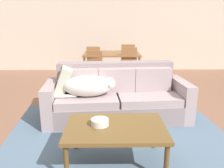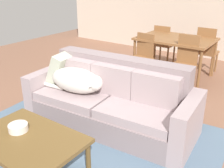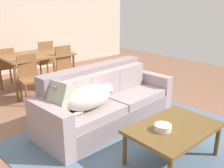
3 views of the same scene
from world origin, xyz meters
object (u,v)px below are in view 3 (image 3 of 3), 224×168
Objects in this scene: couch at (105,102)px; dog_on_left_cushion at (90,97)px; dining_chair_near_left at (30,76)px; coffee_table at (174,130)px; throw_pillow_by_left_arm at (55,98)px; dining_table at (36,57)px; dining_chair_far_right at (45,59)px; dining_chair_far_left at (5,65)px; bowl_on_coffee_table at (163,127)px; dining_chair_near_right at (67,67)px.

couch is 2.50× the size of dog_on_left_cushion.
coffee_table is at bearing -76.21° from dining_chair_near_left.
dining_chair_near_left is (0.39, 1.67, -0.14)m from throw_pillow_by_left_arm.
dining_chair_near_left is at bearing 101.67° from couch.
dining_table is at bearing 70.23° from throw_pillow_by_left_arm.
dining_chair_far_right reaches higher than throw_pillow_by_left_arm.
throw_pillow_by_left_arm is at bearing 83.92° from dining_chair_far_left.
dining_table is (0.18, 3.47, 0.22)m from bowl_on_coffee_table.
throw_pillow_by_left_arm is 0.51× the size of dining_chair_far_left.
dining_chair_near_left is (-0.05, 1.82, -0.10)m from dog_on_left_cushion.
dining_chair_far_right is at bearing 69.99° from dog_on_left_cushion.
dog_on_left_cushion is at bearing -82.73° from dining_chair_near_left.
dining_chair_near_left is 1.00× the size of dining_chair_far_left.
couch is 2.16× the size of coffee_table.
dining_table is at bearing 87.10° from bowl_on_coffee_table.
dining_chair_far_left is at bearing 129.91° from dining_chair_near_right.
dining_table is 1.45× the size of dining_chair_near_right.
throw_pillow_by_left_arm is at bearing 66.57° from dining_chair_far_right.
couch is 2.76m from dining_chair_far_right.
coffee_table is 0.77× the size of dining_table.
couch reaches higher than bowl_on_coffee_table.
dining_chair_far_right is (0.45, 0.51, -0.20)m from dining_table.
coffee_table is 2.99m from dining_chair_near_right.
dining_table is at bearing 127.04° from dining_chair_near_right.
dining_table is (-0.05, 2.21, 0.37)m from couch.
bowl_on_coffee_table is at bearing -92.90° from dining_table.
throw_pillow_by_left_arm is 1.72m from dining_chair_near_left.
dining_table is (0.01, 3.50, 0.30)m from coffee_table.
dining_chair_far_left is (-0.12, 2.92, -0.08)m from dog_on_left_cushion.
dining_chair_far_left is (-0.31, 4.00, 0.02)m from bowl_on_coffee_table.
dining_table is at bearing 87.12° from couch.
dining_chair_far_left reaches higher than dining_table.
bowl_on_coffee_table is (-0.23, -1.26, 0.14)m from couch.
couch is 1.66× the size of dining_table.
dining_chair_near_left is at bearing 87.17° from dog_on_left_cushion.
dog_on_left_cushion is 1.04× the size of dining_chair_far_left.
dining_chair_near_left reaches higher than dog_on_left_cushion.
couch is 2.41× the size of dining_chair_near_right.
dining_table is 1.57× the size of dining_chair_far_left.
coffee_table is at bearing -90.11° from dining_table.
dining_chair_far_left is at bearing 88.03° from dog_on_left_cushion.
dining_chair_near_left is (-0.24, 2.90, 0.01)m from bowl_on_coffee_table.
dining_chair_near_left is at bearing 76.94° from throw_pillow_by_left_arm.
bowl_on_coffee_table reaches higher than coffee_table.
coffee_table is at bearing -96.90° from couch.
throw_pillow_by_left_arm is 0.47× the size of dining_chair_near_right.
couch reaches higher than coffee_table.
bowl_on_coffee_table is at bearing -101.00° from dining_chair_near_right.
dining_chair_near_right is at bearing 82.15° from coffee_table.
throw_pillow_by_left_arm reaches higher than dog_on_left_cushion.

